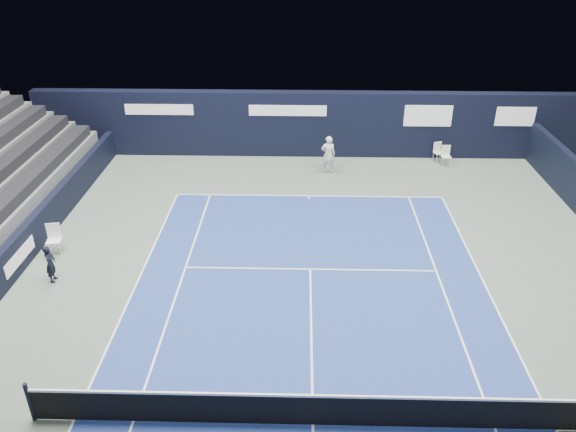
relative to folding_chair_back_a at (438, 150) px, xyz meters
name	(u,v)px	position (x,y,z in m)	size (l,w,h in m)	color
ground	(312,363)	(-6.09, -13.88, -0.52)	(48.00, 48.00, 0.00)	#505F54
court_surface	(313,425)	(-6.09, -15.88, -0.52)	(10.97, 23.77, 0.01)	navy
folding_chair_back_a	(438,150)	(0.00, 0.00, 0.00)	(0.51, 0.50, 0.92)	silver
folding_chair_back_b	(446,154)	(0.26, -0.48, 0.01)	(0.44, 0.42, 0.93)	silver
line_judge_chair	(54,237)	(-14.84, -8.59, 0.08)	(0.53, 0.52, 1.05)	white
line_judge	(50,264)	(-14.25, -10.32, 0.11)	(0.46, 0.30, 1.27)	black
court_markings	(313,425)	(-6.09, -15.88, -0.51)	(11.03, 23.83, 0.00)	white
tennis_net	(313,409)	(-6.09, -15.88, -0.01)	(12.90, 0.10, 1.10)	black
back_sponsor_wall	(309,124)	(-6.09, 0.62, 1.03)	(26.00, 0.63, 3.10)	black
side_barrier_left	(14,257)	(-15.59, -9.90, 0.08)	(0.33, 22.00, 1.20)	black
tennis_player	(328,154)	(-5.24, -1.48, 0.34)	(0.63, 0.82, 1.71)	white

